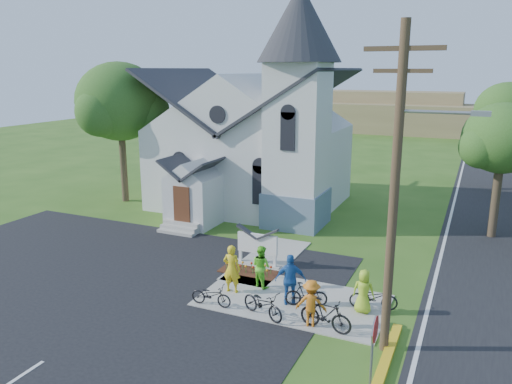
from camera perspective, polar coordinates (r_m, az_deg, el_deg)
The scene contains 22 objects.
ground at distance 19.73m, azimuth -0.46°, elevation -12.13°, with size 120.00×120.00×0.00m, color #325A19.
parking_lot at distance 21.95m, azimuth -19.92°, elevation -10.20°, with size 20.00×16.00×0.02m, color black.
sidewalk at distance 19.63m, azimuth 4.24°, elevation -12.24°, with size 7.00×4.00×0.05m, color #A3A094.
church at distance 31.55m, azimuth -0.04°, elevation 7.66°, with size 12.35×12.00×13.00m.
church_sign at distance 22.48m, azimuth 0.17°, elevation -5.96°, with size 2.20×0.40×1.70m.
flower_bed at distance 22.08m, azimuth -0.80°, elevation -9.10°, with size 2.60×1.10×0.07m, color #3A1C0F.
utility_pole at distance 15.11m, azimuth 15.83°, elevation 0.93°, with size 3.45×0.28×10.00m.
stop_sign at distance 13.89m, azimuth 13.33°, elevation -16.16°, with size 0.11×0.76×2.48m.
tree_lot_corner at distance 33.84m, azimuth -15.33°, elevation 9.91°, with size 5.60×5.60×9.15m.
tree_road_near at distance 28.34m, azimuth 26.35°, elevation 5.45°, with size 4.00×4.00×7.05m.
tree_road_mid at distance 40.24m, azimuth 26.72°, elevation 8.31°, with size 4.40×4.40×7.80m.
distant_hills at distance 72.84m, azimuth 21.15°, elevation 7.82°, with size 61.00×10.00×5.60m.
cyclist_0 at distance 19.86m, azimuth -2.79°, elevation -8.73°, with size 0.71×0.47×1.94m, color gold.
bike_0 at distance 19.03m, azimuth -5.14°, elevation -11.65°, with size 0.56×1.60×0.84m, color black.
cyclist_1 at distance 20.34m, azimuth 0.59°, elevation -8.48°, with size 0.84×0.66×1.73m, color #5ED427.
bike_1 at distance 18.98m, azimuth 5.76°, elevation -11.55°, with size 0.45×1.58×0.95m, color black.
cyclist_2 at distance 18.87m, azimuth 3.97°, elevation -9.97°, with size 1.15×0.48×1.96m, color #225CAA.
bike_2 at distance 18.15m, azimuth 0.80°, elevation -12.65°, with size 0.66×1.88×0.99m, color black.
cyclist_3 at distance 17.54m, azimuth 6.32°, elevation -12.51°, with size 1.07×0.62×1.66m, color orange.
bike_3 at distance 17.43m, azimuth 7.96°, elevation -13.73°, with size 0.53×1.87×1.12m, color black.
cyclist_4 at distance 18.73m, azimuth 12.19°, elevation -11.03°, with size 0.79×0.52×1.62m, color #A1CE26.
bike_4 at distance 19.18m, azimuth 13.28°, elevation -11.64°, with size 0.61×1.75×0.92m, color black.
Camera 1 is at (7.43, -16.11, 8.64)m, focal length 35.00 mm.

